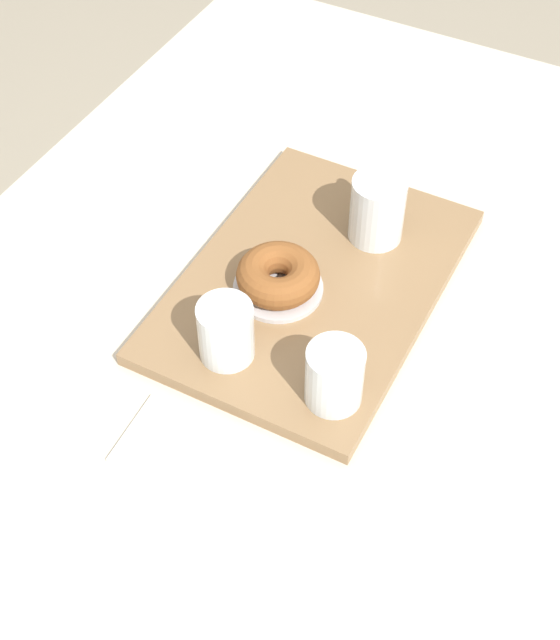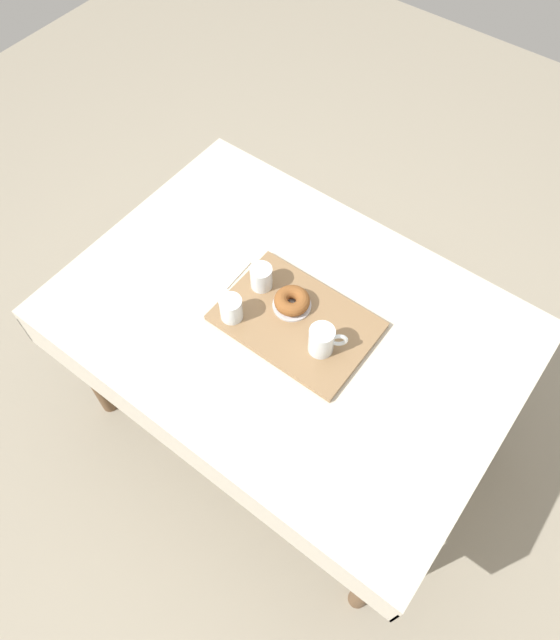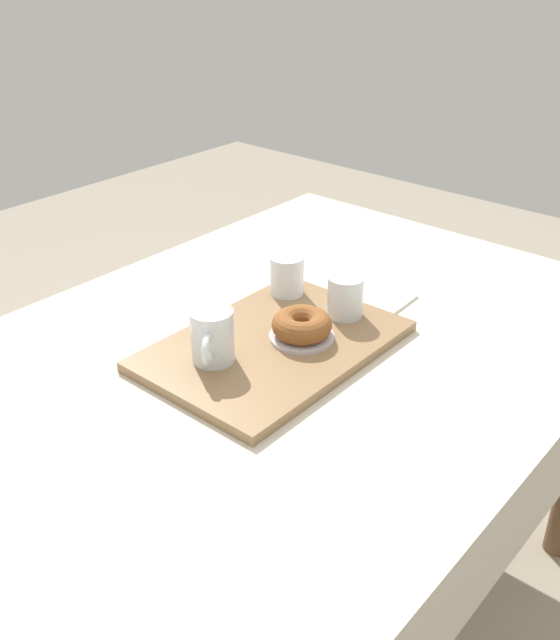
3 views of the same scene
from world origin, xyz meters
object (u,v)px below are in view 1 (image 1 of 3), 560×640
(tea_mug_left, at_px, (377,210))
(water_glass_far, at_px, (334,378))
(donut_plate_left, at_px, (278,288))
(paper_napkin, at_px, (175,446))
(sugar_donut_left, at_px, (278,275))
(dining_table, at_px, (302,341))
(water_glass_near, at_px, (226,333))
(serving_tray, at_px, (312,283))

(tea_mug_left, distance_m, water_glass_far, 0.29)
(donut_plate_left, distance_m, paper_napkin, 0.27)
(donut_plate_left, relative_size, sugar_donut_left, 1.09)
(tea_mug_left, xyz_separation_m, sugar_donut_left, (-0.16, 0.07, -0.02))
(dining_table, distance_m, paper_napkin, 0.29)
(water_glass_near, distance_m, sugar_donut_left, 0.13)
(sugar_donut_left, relative_size, paper_napkin, 0.88)
(sugar_donut_left, bearing_deg, dining_table, -69.44)
(water_glass_far, height_order, paper_napkin, water_glass_far)
(dining_table, distance_m, tea_mug_left, 0.21)
(serving_tray, bearing_deg, sugar_donut_left, 143.42)
(tea_mug_left, relative_size, water_glass_near, 1.28)
(donut_plate_left, bearing_deg, sugar_donut_left, 0.00)
(water_glass_near, bearing_deg, dining_table, -15.85)
(tea_mug_left, bearing_deg, serving_tray, 161.54)
(serving_tray, bearing_deg, water_glass_near, 167.23)
(paper_napkin, bearing_deg, dining_table, -6.07)
(water_glass_far, relative_size, sugar_donut_left, 0.74)
(dining_table, xyz_separation_m, donut_plate_left, (-0.01, 0.03, 0.11))
(tea_mug_left, relative_size, water_glass_far, 1.28)
(water_glass_near, relative_size, sugar_donut_left, 0.74)
(water_glass_far, xyz_separation_m, donut_plate_left, (0.13, 0.14, -0.03))
(dining_table, bearing_deg, sugar_donut_left, 110.56)
(serving_tray, xyz_separation_m, water_glass_near, (-0.17, 0.04, 0.05))
(dining_table, xyz_separation_m, water_glass_far, (-0.14, -0.11, 0.14))
(water_glass_far, bearing_deg, serving_tray, 33.48)
(water_glass_near, bearing_deg, serving_tray, -12.77)
(donut_plate_left, height_order, paper_napkin, donut_plate_left)
(dining_table, bearing_deg, water_glass_near, 164.15)
(tea_mug_left, relative_size, sugar_donut_left, 0.94)
(dining_table, distance_m, donut_plate_left, 0.11)
(paper_napkin, bearing_deg, donut_plate_left, 0.51)
(water_glass_near, relative_size, paper_napkin, 0.65)
(water_glass_near, height_order, paper_napkin, water_glass_near)
(serving_tray, relative_size, paper_napkin, 3.71)
(dining_table, height_order, serving_tray, serving_tray)
(serving_tray, bearing_deg, donut_plate_left, 143.42)
(dining_table, distance_m, serving_tray, 0.10)
(sugar_donut_left, height_order, paper_napkin, sugar_donut_left)
(water_glass_near, height_order, sugar_donut_left, water_glass_near)
(tea_mug_left, height_order, water_glass_near, tea_mug_left)
(donut_plate_left, relative_size, paper_napkin, 0.96)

